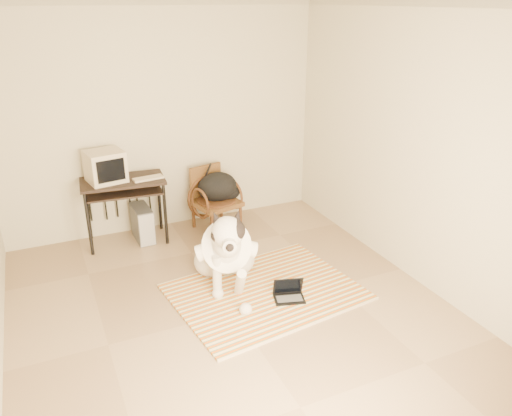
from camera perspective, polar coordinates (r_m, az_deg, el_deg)
floor at (r=4.88m, az=-2.60°, el=-11.84°), size 4.50×4.50×0.00m
ceiling at (r=4.01m, az=-3.33°, el=21.75°), size 4.50×4.50×0.00m
wall_back at (r=6.32m, az=-10.58°, el=9.48°), size 4.50×0.00×4.50m
wall_front at (r=2.52m, az=16.81°, el=-12.76°), size 4.50×0.00×4.50m
wall_right at (r=5.28m, az=17.79°, el=6.13°), size 0.00×4.50×4.50m
rug at (r=5.16m, az=1.08°, el=-9.55°), size 1.96×1.59×0.02m
dog at (r=5.13m, az=-3.49°, el=-4.88°), size 0.71×1.36×0.98m
laptop at (r=5.03m, az=3.76°, el=-9.70°), size 0.34×0.29×0.21m
computer_desk at (r=6.10m, az=-14.89°, el=2.12°), size 1.01×0.62×0.80m
crt_monitor at (r=6.02m, az=-16.86°, el=4.57°), size 0.47×0.45×0.36m
desk_keyboard at (r=6.02m, az=-12.21°, el=3.35°), size 0.36×0.17×0.02m
pc_tower at (r=6.29m, az=-12.85°, el=-1.74°), size 0.21×0.47×0.43m
rattan_chair at (r=6.41m, az=-4.80°, el=1.09°), size 0.63×0.62×0.80m
backpack at (r=6.38m, az=-4.21°, el=2.32°), size 0.55×0.42×0.38m
sneaker_left at (r=5.97m, az=-5.03°, el=-4.44°), size 0.19×0.31×0.10m
sneaker_right at (r=6.07m, az=-2.81°, el=-3.87°), size 0.17×0.30×0.10m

